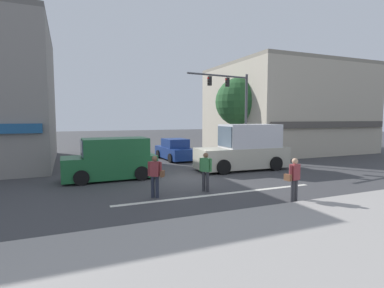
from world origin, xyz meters
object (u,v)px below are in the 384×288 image
object	(u,v)px
street_tree	(239,102)
utility_pole_near_left	(26,100)
pedestrian_mid_crossing	(206,169)
box_truck_waiting_far	(245,149)
pedestrian_foreground_with_bag	(294,177)
pedestrian_far_side	(155,174)
utility_pole_far_right	(245,106)
traffic_light_mast	(235,103)
sedan_crossing_leftbound	(175,150)
van_parked_curbside	(112,160)

from	to	relation	value
street_tree	utility_pole_near_left	world-z (taller)	utility_pole_near_left
street_tree	pedestrian_mid_crossing	size ratio (longest dim) A/B	3.89
street_tree	box_truck_waiting_far	bearing A→B (deg)	-118.84
street_tree	pedestrian_foreground_with_bag	bearing A→B (deg)	-113.57
utility_pole_near_left	pedestrian_far_side	distance (m)	10.46
street_tree	utility_pole_far_right	bearing A→B (deg)	21.72
traffic_light_mast	sedan_crossing_leftbound	size ratio (longest dim) A/B	1.48
pedestrian_mid_crossing	utility_pole_near_left	bearing A→B (deg)	132.07
pedestrian_mid_crossing	pedestrian_far_side	xyz separation A→B (m)	(-2.26, -0.17, 0.00)
traffic_light_mast	pedestrian_mid_crossing	distance (m)	9.26
utility_pole_far_right	van_parked_curbside	world-z (taller)	utility_pole_far_right
utility_pole_near_left	box_truck_waiting_far	size ratio (longest dim) A/B	1.41
traffic_light_mast	sedan_crossing_leftbound	bearing A→B (deg)	139.75
utility_pole_far_right	box_truck_waiting_far	bearing A→B (deg)	-122.84
street_tree	sedan_crossing_leftbound	xyz separation A→B (m)	(-5.96, -0.60, -3.75)
sedan_crossing_leftbound	van_parked_curbside	world-z (taller)	van_parked_curbside
sedan_crossing_leftbound	utility_pole_near_left	bearing A→B (deg)	-171.96
box_truck_waiting_far	van_parked_curbside	distance (m)	7.88
van_parked_curbside	utility_pole_near_left	bearing A→B (deg)	135.03
van_parked_curbside	pedestrian_mid_crossing	xyz separation A→B (m)	(3.35, -4.17, -0.06)
traffic_light_mast	van_parked_curbside	world-z (taller)	traffic_light_mast
van_parked_curbside	pedestrian_mid_crossing	size ratio (longest dim) A/B	2.77
pedestrian_foreground_with_bag	utility_pole_near_left	bearing A→B (deg)	131.29
van_parked_curbside	sedan_crossing_leftbound	bearing A→B (deg)	45.64
box_truck_waiting_far	sedan_crossing_leftbound	bearing A→B (deg)	113.83
box_truck_waiting_far	pedestrian_foreground_with_bag	size ratio (longest dim) A/B	3.40
van_parked_curbside	pedestrian_foreground_with_bag	world-z (taller)	van_parked_curbside
utility_pole_far_right	pedestrian_far_side	size ratio (longest dim) A/B	4.76
traffic_light_mast	pedestrian_foreground_with_bag	size ratio (longest dim) A/B	3.71
utility_pole_near_left	traffic_light_mast	distance (m)	13.07
pedestrian_foreground_with_bag	van_parked_curbside	bearing A→B (deg)	128.84
pedestrian_mid_crossing	pedestrian_far_side	world-z (taller)	same
utility_pole_near_left	traffic_light_mast	size ratio (longest dim) A/B	1.29
pedestrian_far_side	van_parked_curbside	bearing A→B (deg)	104.10
street_tree	traffic_light_mast	xyz separation A→B (m)	(-2.51, -3.52, -0.28)
box_truck_waiting_far	pedestrian_far_side	distance (m)	7.96
sedan_crossing_leftbound	traffic_light_mast	bearing A→B (deg)	-40.25
utility_pole_near_left	sedan_crossing_leftbound	bearing A→B (deg)	8.04
utility_pole_near_left	pedestrian_mid_crossing	world-z (taller)	utility_pole_near_left
utility_pole_near_left	box_truck_waiting_far	bearing A→B (deg)	-19.80
utility_pole_near_left	traffic_light_mast	world-z (taller)	utility_pole_near_left
utility_pole_near_left	utility_pole_far_right	xyz separation A→B (m)	(16.29, 2.26, -0.02)
sedan_crossing_leftbound	pedestrian_foreground_with_bag	world-z (taller)	pedestrian_foreground_with_bag
street_tree	utility_pole_far_right	xyz separation A→B (m)	(0.80, 0.32, -0.34)
pedestrian_far_side	traffic_light_mast	bearing A→B (deg)	41.75
van_parked_curbside	pedestrian_mid_crossing	bearing A→B (deg)	-51.17
box_truck_waiting_far	van_parked_curbside	world-z (taller)	box_truck_waiting_far
traffic_light_mast	pedestrian_mid_crossing	world-z (taller)	traffic_light_mast
traffic_light_mast	pedestrian_far_side	world-z (taller)	traffic_light_mast
van_parked_curbside	pedestrian_far_side	world-z (taller)	van_parked_curbside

